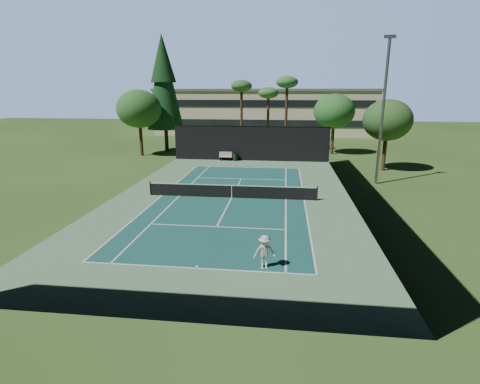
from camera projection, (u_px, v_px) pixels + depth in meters
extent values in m
plane|color=#355720|center=(232.00, 198.00, 28.57)|extent=(160.00, 160.00, 0.00)
cube|color=#608962|center=(232.00, 198.00, 28.57)|extent=(18.00, 32.00, 0.01)
cube|color=#1A554E|center=(232.00, 198.00, 28.57)|extent=(10.97, 23.77, 0.01)
cube|color=white|center=(196.00, 268.00, 17.17)|extent=(10.97, 0.10, 0.01)
cube|color=white|center=(247.00, 167.00, 39.96)|extent=(10.97, 0.10, 0.01)
cube|color=white|center=(217.00, 227.00, 22.43)|extent=(8.23, 0.10, 0.01)
cube|color=white|center=(241.00, 179.00, 34.70)|extent=(8.23, 0.10, 0.01)
cube|color=white|center=(162.00, 195.00, 29.19)|extent=(0.10, 23.77, 0.01)
cube|color=white|center=(304.00, 200.00, 27.94)|extent=(0.10, 23.77, 0.01)
cube|color=white|center=(179.00, 196.00, 29.04)|extent=(0.10, 23.77, 0.01)
cube|color=white|center=(286.00, 199.00, 28.10)|extent=(0.10, 23.77, 0.01)
cube|color=white|center=(232.00, 198.00, 28.57)|extent=(0.10, 12.80, 0.01)
cube|color=white|center=(196.00, 267.00, 17.32)|extent=(0.10, 0.30, 0.01)
cube|color=white|center=(247.00, 168.00, 39.82)|extent=(0.10, 0.30, 0.01)
cylinder|color=black|center=(150.00, 188.00, 29.16)|extent=(0.10, 0.10, 1.10)
cylinder|color=black|center=(317.00, 194.00, 27.70)|extent=(0.10, 0.10, 1.10)
cube|color=black|center=(232.00, 192.00, 28.44)|extent=(12.80, 0.02, 0.92)
cube|color=white|center=(232.00, 185.00, 28.32)|extent=(12.80, 0.04, 0.07)
cube|color=white|center=(232.00, 192.00, 28.44)|extent=(0.05, 0.03, 0.92)
cube|color=black|center=(251.00, 144.00, 43.39)|extent=(18.00, 0.04, 4.00)
cube|color=black|center=(166.00, 270.00, 12.71)|extent=(18.00, 0.04, 4.00)
cube|color=black|center=(355.00, 175.00, 27.03)|extent=(0.04, 32.00, 4.00)
cube|color=black|center=(117.00, 169.00, 29.08)|extent=(0.04, 32.00, 4.00)
cube|color=black|center=(251.00, 126.00, 42.87)|extent=(18.00, 0.06, 0.06)
imported|color=silver|center=(265.00, 252.00, 17.01)|extent=(1.14, 0.79, 1.61)
sphere|color=#C1D530|center=(112.00, 248.00, 19.36)|extent=(0.07, 0.07, 0.07)
sphere|color=#C3D831|center=(228.00, 195.00, 29.16)|extent=(0.06, 0.06, 0.06)
sphere|color=#D1DB31|center=(243.00, 187.00, 31.49)|extent=(0.08, 0.08, 0.08)
sphere|color=#E5EE36|center=(197.00, 182.00, 33.27)|extent=(0.06, 0.06, 0.06)
cube|color=beige|center=(225.00, 157.00, 43.76)|extent=(1.50, 0.45, 0.05)
cube|color=beige|center=(226.00, 154.00, 43.87)|extent=(1.50, 0.06, 0.55)
cube|color=black|center=(220.00, 159.00, 43.89)|extent=(0.06, 0.40, 0.42)
cube|color=black|center=(230.00, 159.00, 43.76)|extent=(0.06, 0.40, 0.42)
cylinder|color=black|center=(235.00, 157.00, 43.64)|extent=(0.52, 0.52, 0.90)
cylinder|color=black|center=(235.00, 153.00, 43.51)|extent=(0.56, 0.56, 0.05)
cylinder|color=#432A1C|center=(166.00, 138.00, 50.56)|extent=(0.50, 0.50, 3.60)
cone|color=#14381A|center=(164.00, 82.00, 48.68)|extent=(4.80, 4.80, 12.00)
cone|color=#123314|center=(162.00, 58.00, 47.90)|extent=(3.30, 3.30, 6.00)
cylinder|color=#43301D|center=(241.00, 119.00, 50.69)|extent=(0.36, 0.36, 8.55)
ellipsoid|color=#2D5C29|center=(242.00, 86.00, 49.58)|extent=(2.80, 2.80, 1.54)
cylinder|color=#4D3021|center=(268.00, 121.00, 52.33)|extent=(0.36, 0.36, 7.65)
ellipsoid|color=#36692F|center=(268.00, 93.00, 51.33)|extent=(2.80, 2.80, 1.54)
cylinder|color=#432A1D|center=(286.00, 118.00, 48.99)|extent=(0.36, 0.36, 9.00)
ellipsoid|color=#2E662E|center=(287.00, 82.00, 47.82)|extent=(2.80, 2.80, 1.54)
cylinder|color=#4B3220|center=(332.00, 140.00, 48.07)|extent=(0.40, 0.40, 3.52)
ellipsoid|color=#266327|center=(334.00, 111.00, 47.11)|extent=(5.12, 5.12, 4.35)
cylinder|color=#4D3121|center=(384.00, 155.00, 38.05)|extent=(0.40, 0.40, 3.30)
ellipsoid|color=#2A5420|center=(387.00, 120.00, 37.15)|extent=(4.80, 4.80, 4.08)
cylinder|color=#462C1E|center=(141.00, 141.00, 46.93)|extent=(0.40, 0.40, 3.74)
ellipsoid|color=#2A5E24|center=(139.00, 109.00, 45.92)|extent=(5.44, 5.44, 4.62)
cube|color=beige|center=(265.00, 112.00, 71.63)|extent=(40.00, 12.00, 8.00)
cube|color=#59595B|center=(265.00, 90.00, 70.56)|extent=(40.50, 12.50, 0.40)
cube|color=black|center=(263.00, 123.00, 66.25)|extent=(38.00, 0.15, 1.20)
cube|color=black|center=(263.00, 103.00, 65.36)|extent=(38.00, 0.15, 1.20)
cylinder|color=gray|center=(383.00, 114.00, 31.40)|extent=(0.24, 0.24, 12.00)
cube|color=gray|center=(390.00, 36.00, 29.81)|extent=(0.90, 0.25, 0.25)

